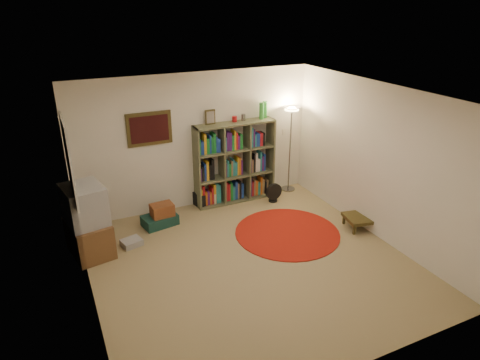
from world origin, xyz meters
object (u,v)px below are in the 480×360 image
object	(u,v)px
floor_lamp	(291,122)
suitcase	(160,220)
floor_fan	(274,193)
bookshelf	(232,163)
tv_stand	(87,222)
side_table	(360,218)

from	to	relation	value
floor_lamp	suitcase	distance (m)	3.14
floor_fan	floor_lamp	bearing A→B (deg)	29.19
floor_lamp	floor_fan	xyz separation A→B (m)	(-0.55, -0.37, -1.26)
bookshelf	suitcase	distance (m)	1.77
bookshelf	floor_lamp	world-z (taller)	bookshelf
floor_fan	suitcase	world-z (taller)	floor_fan
floor_fan	tv_stand	world-z (taller)	tv_stand
floor_lamp	suitcase	size ratio (longest dim) A/B	2.76
bookshelf	floor_fan	xyz separation A→B (m)	(0.67, -0.45, -0.57)
side_table	tv_stand	bearing A→B (deg)	165.19
floor_fan	side_table	xyz separation A→B (m)	(0.82, -1.54, -0.01)
bookshelf	floor_fan	distance (m)	0.99
tv_stand	suitcase	bearing A→B (deg)	8.96
suitcase	floor_lamp	bearing A→B (deg)	-3.17
floor_lamp	side_table	bearing A→B (deg)	-81.96
floor_lamp	tv_stand	world-z (taller)	floor_lamp
suitcase	tv_stand	bearing A→B (deg)	-170.52
side_table	suitcase	bearing A→B (deg)	153.14
floor_lamp	side_table	distance (m)	2.30
floor_fan	side_table	size ratio (longest dim) A/B	0.68
floor_fan	side_table	world-z (taller)	floor_fan
floor_fan	side_table	distance (m)	1.74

